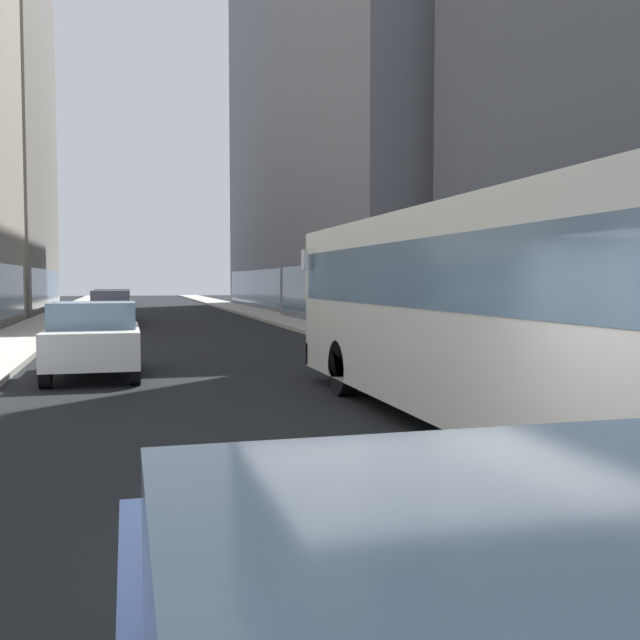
{
  "coord_description": "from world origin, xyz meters",
  "views": [
    {
      "loc": [
        -2.11,
        -4.69,
        2.09
      ],
      "look_at": [
        1.12,
        7.22,
        1.4
      ],
      "focal_mm": 40.21,
      "sensor_mm": 36.0,
      "label": 1
    }
  ],
  "objects_px": {
    "car_yellow_taxi": "(113,304)",
    "dalmatian_dog": "(503,486)",
    "car_white_van": "(94,339)",
    "car_red_coupe": "(111,308)",
    "transit_bus": "(499,303)"
  },
  "relations": [
    {
      "from": "car_yellow_taxi",
      "to": "dalmatian_dog",
      "type": "distance_m",
      "value": 34.16
    },
    {
      "from": "car_red_coupe",
      "to": "dalmatian_dog",
      "type": "distance_m",
      "value": 29.65
    },
    {
      "from": "car_yellow_taxi",
      "to": "dalmatian_dog",
      "type": "relative_size",
      "value": 4.14
    },
    {
      "from": "car_white_van",
      "to": "dalmatian_dog",
      "type": "distance_m",
      "value": 11.81
    },
    {
      "from": "car_yellow_taxi",
      "to": "car_white_van",
      "type": "bearing_deg",
      "value": -90.0
    },
    {
      "from": "car_yellow_taxi",
      "to": "dalmatian_dog",
      "type": "bearing_deg",
      "value": -84.19
    },
    {
      "from": "car_white_van",
      "to": "car_yellow_taxi",
      "type": "bearing_deg",
      "value": 90.0
    },
    {
      "from": "dalmatian_dog",
      "to": "car_yellow_taxi",
      "type": "bearing_deg",
      "value": 95.81
    },
    {
      "from": "transit_bus",
      "to": "dalmatian_dog",
      "type": "relative_size",
      "value": 11.98
    },
    {
      "from": "car_white_van",
      "to": "car_red_coupe",
      "type": "xyz_separation_m",
      "value": [
        0.0,
        18.16,
        0.0
      ]
    },
    {
      "from": "transit_bus",
      "to": "dalmatian_dog",
      "type": "bearing_deg",
      "value": -118.55
    },
    {
      "from": "car_yellow_taxi",
      "to": "car_white_van",
      "type": "height_order",
      "value": "same"
    },
    {
      "from": "transit_bus",
      "to": "car_red_coupe",
      "type": "relative_size",
      "value": 2.76
    },
    {
      "from": "dalmatian_dog",
      "to": "car_red_coupe",
      "type": "bearing_deg",
      "value": 96.7
    },
    {
      "from": "car_red_coupe",
      "to": "dalmatian_dog",
      "type": "height_order",
      "value": "car_red_coupe"
    }
  ]
}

